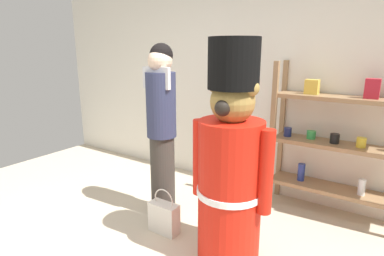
% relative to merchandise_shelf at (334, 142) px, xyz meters
% --- Properties ---
extents(back_wall, '(6.40, 0.12, 2.60)m').
position_rel_merchandise_shelf_xyz_m(back_wall, '(-0.94, 0.22, 0.52)').
color(back_wall, silver).
rests_on(back_wall, ground_plane).
extents(merchandise_shelf, '(1.20, 0.35, 1.54)m').
position_rel_merchandise_shelf_xyz_m(merchandise_shelf, '(0.00, 0.00, 0.00)').
color(merchandise_shelf, '#93704C').
rests_on(merchandise_shelf, ground_plane).
extents(teddy_bear_guard, '(0.67, 0.51, 1.74)m').
position_rel_merchandise_shelf_xyz_m(teddy_bear_guard, '(-0.53, -1.19, 0.00)').
color(teddy_bear_guard, red).
rests_on(teddy_bear_guard, ground_plane).
extents(person_shopper, '(0.30, 0.29, 1.71)m').
position_rel_merchandise_shelf_xyz_m(person_shopper, '(-1.40, -0.94, 0.16)').
color(person_shopper, '#38332D').
rests_on(person_shopper, ground_plane).
extents(shopping_bag, '(0.28, 0.13, 0.43)m').
position_rel_merchandise_shelf_xyz_m(shopping_bag, '(-1.18, -1.21, -0.62)').
color(shopping_bag, silver).
rests_on(shopping_bag, ground_plane).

